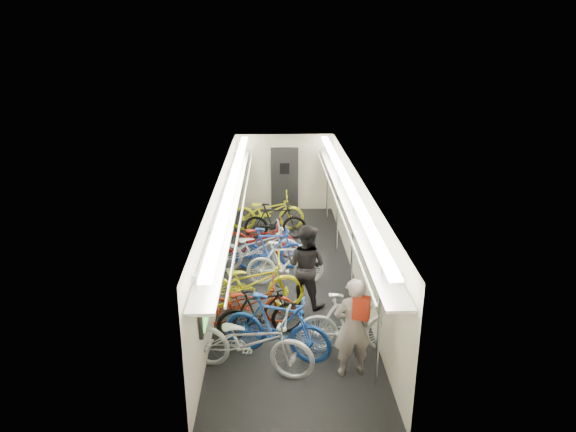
{
  "coord_description": "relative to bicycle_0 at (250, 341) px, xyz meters",
  "views": [
    {
      "loc": [
        -0.32,
        -10.54,
        5.25
      ],
      "look_at": [
        0.0,
        1.05,
        1.15
      ],
      "focal_mm": 32.0,
      "sensor_mm": 36.0,
      "label": 1
    }
  ],
  "objects": [
    {
      "name": "bicycle_5",
      "position": [
        0.64,
        3.14,
        -0.06
      ],
      "size": [
        1.73,
        0.53,
        1.03
      ],
      "primitive_type": "imported",
      "rotation": [
        0.0,
        0.0,
        1.6
      ],
      "color": "white",
      "rests_on": "ground"
    },
    {
      "name": "backpack",
      "position": [
        1.75,
        -0.22,
        0.71
      ],
      "size": [
        0.29,
        0.22,
        0.38
      ],
      "primitive_type": "cube",
      "rotation": [
        0.0,
        0.0,
        -0.36
      ],
      "color": "#A12110",
      "rests_on": "passenger_near"
    },
    {
      "name": "bicycle_4",
      "position": [
        -0.08,
        2.09,
        0.0
      ],
      "size": [
        2.18,
        0.76,
        1.14
      ],
      "primitive_type": "imported",
      "rotation": [
        0.0,
        0.0,
        1.57
      ],
      "color": "yellow",
      "rests_on": "ground"
    },
    {
      "name": "bicycle_0",
      "position": [
        0.0,
        0.0,
        0.0
      ],
      "size": [
        2.3,
        1.34,
        1.14
      ],
      "primitive_type": "imported",
      "rotation": [
        0.0,
        0.0,
        1.28
      ],
      "color": "#B3B3B8",
      "rests_on": "ground"
    },
    {
      "name": "bicycle_1",
      "position": [
        0.44,
        0.4,
        0.01
      ],
      "size": [
        2.01,
        1.2,
        1.17
      ],
      "primitive_type": "imported",
      "rotation": [
        0.0,
        0.0,
        1.21
      ],
      "color": "#1A439E",
      "rests_on": "ground"
    },
    {
      "name": "bicycle_2",
      "position": [
        -0.09,
        1.46,
        -0.11
      ],
      "size": [
        1.77,
        0.66,
        0.92
      ],
      "primitive_type": "imported",
      "rotation": [
        0.0,
        0.0,
        1.6
      ],
      "color": "#9A2710",
      "rests_on": "ground"
    },
    {
      "name": "bicycle_8",
      "position": [
        0.06,
        4.74,
        -0.1
      ],
      "size": [
        1.86,
        0.86,
        0.94
      ],
      "primitive_type": "imported",
      "rotation": [
        0.0,
        0.0,
        1.44
      ],
      "color": "maroon",
      "rests_on": "ground"
    },
    {
      "name": "bicycle_9",
      "position": [
        0.44,
        5.83,
        -0.06
      ],
      "size": [
        1.71,
        0.53,
        1.02
      ],
      "primitive_type": "imported",
      "rotation": [
        0.0,
        0.0,
        1.54
      ],
      "color": "black",
      "rests_on": "ground"
    },
    {
      "name": "passenger_near",
      "position": [
        1.64,
        -0.09,
        0.29
      ],
      "size": [
        0.69,
        0.51,
        1.72
      ],
      "primitive_type": "imported",
      "rotation": [
        0.0,
        0.0,
        3.32
      ],
      "color": "gray",
      "rests_on": "ground"
    },
    {
      "name": "train_car_shell",
      "position": [
        0.38,
        4.1,
        1.09
      ],
      "size": [
        10.0,
        10.0,
        10.0
      ],
      "color": "black",
      "rests_on": "ground"
    },
    {
      "name": "bicycle_6",
      "position": [
        -0.01,
        3.94,
        -0.02
      ],
      "size": [
        2.2,
        1.1,
        1.11
      ],
      "primitive_type": "imported",
      "rotation": [
        0.0,
        0.0,
        1.75
      ],
      "color": "silver",
      "rests_on": "ground"
    },
    {
      "name": "bicycle_10",
      "position": [
        0.21,
        6.54,
        -0.03
      ],
      "size": [
        2.08,
        0.75,
        1.09
      ],
      "primitive_type": "imported",
      "rotation": [
        0.0,
        0.0,
        1.58
      ],
      "color": "yellow",
      "rests_on": "ground"
    },
    {
      "name": "bicycle_3",
      "position": [
        0.16,
        1.04,
        -0.08
      ],
      "size": [
        1.71,
        0.82,
        0.99
      ],
      "primitive_type": "imported",
      "rotation": [
        0.0,
        0.0,
        1.8
      ],
      "color": "black",
      "rests_on": "ground"
    },
    {
      "name": "bicycle_11",
      "position": [
        1.73,
        0.49,
        0.01
      ],
      "size": [
        1.92,
        0.55,
        1.15
      ],
      "primitive_type": "imported",
      "rotation": [
        0.0,
        0.0,
        1.57
      ],
      "color": "silver",
      "rests_on": "ground"
    },
    {
      "name": "passenger_mid",
      "position": [
        1.05,
        2.22,
        0.3
      ],
      "size": [
        1.06,
        1.0,
        1.74
      ],
      "primitive_type": "imported",
      "rotation": [
        0.0,
        0.0,
        2.6
      ],
      "color": "black",
      "rests_on": "ground"
    },
    {
      "name": "bicycle_7",
      "position": [
        0.33,
        3.94,
        -0.05
      ],
      "size": [
        1.73,
        0.5,
        1.04
      ],
      "primitive_type": "imported",
      "rotation": [
        0.0,
        0.0,
        1.58
      ],
      "color": "#1C3FAA",
      "rests_on": "ground"
    }
  ]
}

